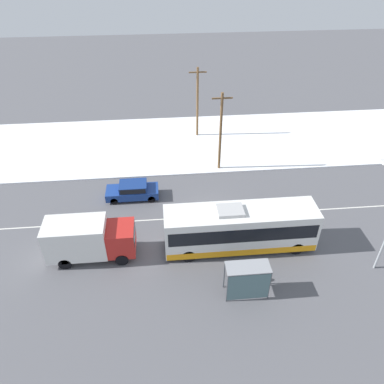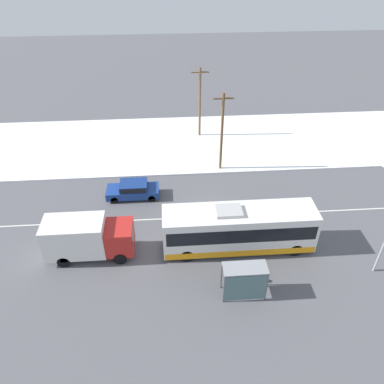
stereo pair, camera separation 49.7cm
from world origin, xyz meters
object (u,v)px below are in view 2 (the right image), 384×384
(box_truck, at_px, (87,237))
(pedestrian_at_stop, at_px, (239,271))
(bus_shelter, at_px, (245,279))
(city_bus, at_px, (239,229))
(utility_pole_snowlot, at_px, (200,102))
(utility_pole_roadside, at_px, (222,132))
(sedan_car, at_px, (133,189))

(box_truck, bearing_deg, pedestrian_at_stop, -18.10)
(bus_shelter, bearing_deg, city_bus, 85.01)
(box_truck, distance_m, utility_pole_snowlot, 20.01)
(city_bus, relative_size, box_truck, 1.77)
(box_truck, xyz_separation_m, utility_pole_roadside, (10.77, 10.56, 2.32))
(sedan_car, relative_size, bus_shelter, 1.62)
(city_bus, height_order, pedestrian_at_stop, city_bus)
(pedestrian_at_stop, bearing_deg, city_bus, 80.85)
(city_bus, height_order, sedan_car, city_bus)
(box_truck, xyz_separation_m, bus_shelter, (10.22, -4.50, 0.00))
(box_truck, relative_size, pedestrian_at_stop, 3.61)
(bus_shelter, distance_m, utility_pole_roadside, 15.25)
(utility_pole_roadside, height_order, utility_pole_snowlot, utility_pole_roadside)
(sedan_car, bearing_deg, box_truck, 67.80)
(sedan_car, relative_size, utility_pole_roadside, 0.58)
(pedestrian_at_stop, distance_m, utility_pole_roadside, 14.18)
(sedan_car, height_order, utility_pole_roadside, utility_pole_roadside)
(box_truck, bearing_deg, city_bus, 0.11)
(box_truck, distance_m, pedestrian_at_stop, 10.62)
(box_truck, xyz_separation_m, utility_pole_snowlot, (9.41, 17.50, 2.31))
(pedestrian_at_stop, bearing_deg, sedan_car, 126.25)
(city_bus, bearing_deg, sedan_car, 139.62)
(box_truck, relative_size, sedan_car, 1.37)
(city_bus, bearing_deg, bus_shelter, -94.99)
(utility_pole_snowlot, bearing_deg, box_truck, -118.26)
(bus_shelter, relative_size, utility_pole_roadside, 0.36)
(city_bus, relative_size, utility_pole_roadside, 1.41)
(sedan_car, distance_m, bus_shelter, 13.51)
(utility_pole_snowlot, bearing_deg, utility_pole_roadside, -78.93)
(utility_pole_roadside, bearing_deg, bus_shelter, -92.10)
(city_bus, relative_size, bus_shelter, 3.93)
(city_bus, bearing_deg, utility_pole_snowlot, 93.93)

